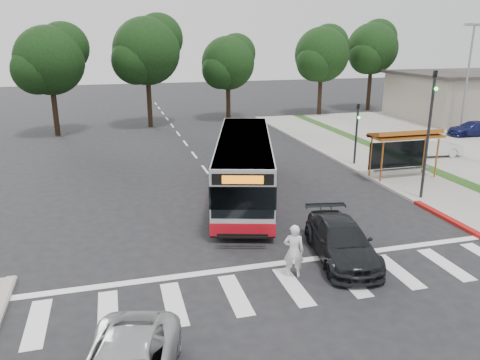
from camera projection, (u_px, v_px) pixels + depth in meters
name	position (u px, v px, depth m)	size (l,w,h in m)	color
ground	(251.00, 230.00, 20.28)	(140.00, 140.00, 0.00)	black
sidewalk_east	(377.00, 165.00, 30.43)	(4.00, 40.00, 0.12)	gray
curb_east	(349.00, 167.00, 29.91)	(0.30, 40.00, 0.15)	#9E9991
curb_east_red	(458.00, 224.00, 20.69)	(0.32, 6.00, 0.15)	maroon
commercial_building	(471.00, 97.00, 47.53)	(14.00, 10.00, 4.40)	gray
building_roof_cap	(475.00, 73.00, 46.84)	(14.60, 10.60, 0.30)	#383330
crosswalk_ladder	(293.00, 286.00, 15.67)	(18.00, 2.60, 0.01)	silver
bus_shelter	(404.00, 139.00, 27.04)	(4.20, 1.60, 2.86)	#A1571A
traffic_signal_ne_tall	(429.00, 125.00, 22.96)	(0.18, 0.37, 6.50)	black
traffic_signal_ne_short	(357.00, 128.00, 29.82)	(0.18, 0.37, 4.00)	black
lot_light_mid	(469.00, 63.00, 39.39)	(1.90, 0.35, 9.01)	gray
tree_ne_a	(322.00, 54.00, 48.37)	(6.16, 5.74, 9.30)	black
tree_ne_b	(373.00, 48.00, 51.83)	(6.16, 5.74, 10.02)	black
tree_north_a	(147.00, 50.00, 41.81)	(6.60, 6.15, 10.17)	black
tree_north_b	(229.00, 62.00, 46.04)	(5.72, 5.33, 8.43)	black
tree_north_c	(50.00, 59.00, 38.11)	(6.16, 5.74, 9.30)	black
transit_bus	(244.00, 167.00, 24.17)	(2.62, 12.08, 3.12)	#B8BBBD
pedestrian	(294.00, 251.00, 16.06)	(0.70, 0.46, 1.93)	white
dark_sedan	(341.00, 241.00, 17.47)	(1.98, 4.86, 1.41)	black
parked_car_1	(433.00, 147.00, 32.30)	(1.35, 3.86, 1.27)	silver
parked_car_3	(472.00, 128.00, 39.09)	(1.68, 4.13, 1.20)	#161A4D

